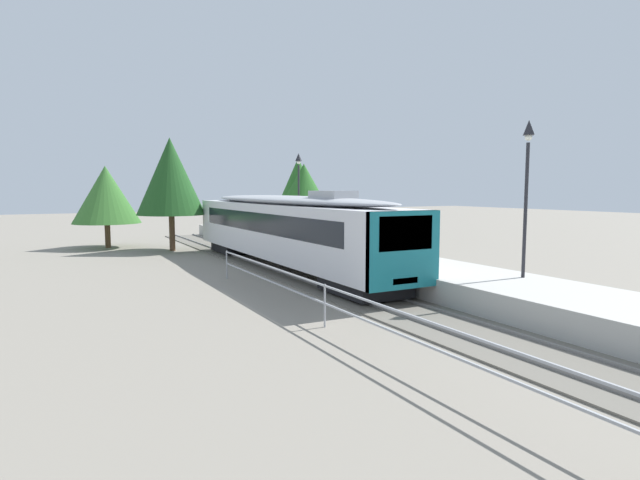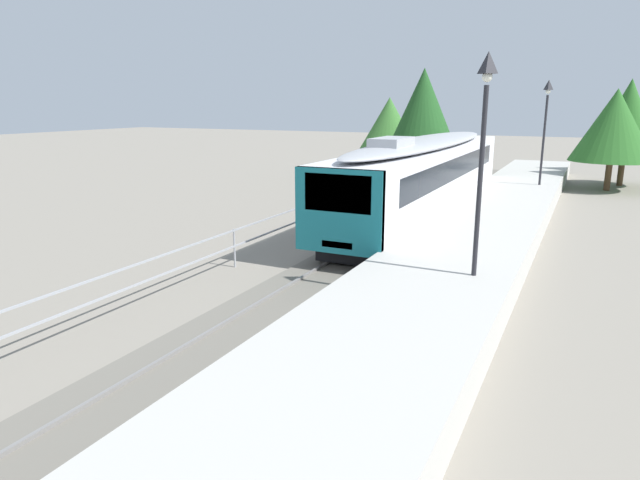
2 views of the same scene
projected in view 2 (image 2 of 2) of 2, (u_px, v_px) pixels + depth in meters
The scene contains 10 objects.
ground_plane at pixel (260, 261), 18.61m from camera, with size 160.00×160.00×0.00m, color gray.
track_rails at pixel (342, 271), 17.33m from camera, with size 3.20×60.00×0.14m.
commuter_train at pixel (425, 172), 24.75m from camera, with size 2.82×19.21×3.74m.
station_platform at pixel (448, 272), 15.85m from camera, with size 3.90×60.00×0.90m, color #B7B5AD.
platform_lamp_mid_platform at pixel (484, 124), 13.13m from camera, with size 0.34×0.34×5.35m.
platform_lamp_far_end at pixel (546, 113), 28.67m from camera, with size 0.34×0.34×5.35m.
tree_behind_carpark at pixel (423, 109), 34.74m from camera, with size 4.30×4.30×7.21m.
tree_behind_station_far at pixel (628, 118), 34.50m from camera, with size 4.18×4.18×6.57m.
tree_distant_left at pixel (389, 125), 39.80m from camera, with size 4.42×4.42×5.51m.
tree_distant_centre at pixel (614, 125), 32.66m from camera, with size 4.72×4.72×5.94m.
Camera 2 is at (6.61, 6.75, 5.09)m, focal length 31.42 mm.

